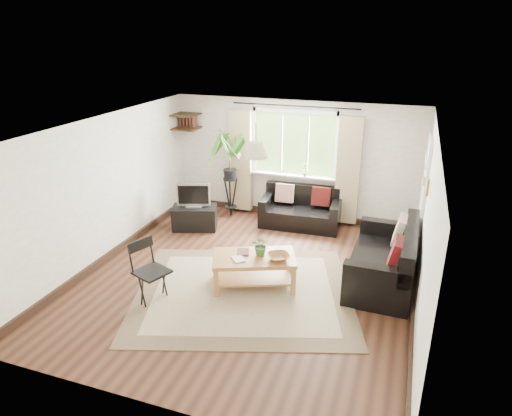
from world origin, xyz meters
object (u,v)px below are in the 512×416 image
(tv_stand, at_px, (195,217))
(coffee_table, at_px, (254,271))
(sofa_back, at_px, (301,209))
(folding_chair, at_px, (152,273))
(sofa_right, at_px, (383,256))
(palm_stand, at_px, (230,175))

(tv_stand, bearing_deg, coffee_table, -61.29)
(sofa_back, height_order, tv_stand, sofa_back)
(coffee_table, relative_size, folding_chair, 1.35)
(sofa_right, height_order, tv_stand, sofa_right)
(sofa_right, relative_size, coffee_table, 1.51)
(palm_stand, bearing_deg, sofa_back, -1.58)
(palm_stand, relative_size, folding_chair, 1.96)
(sofa_back, height_order, folding_chair, folding_chair)
(sofa_right, height_order, palm_stand, palm_stand)
(sofa_right, distance_m, coffee_table, 1.99)
(tv_stand, height_order, palm_stand, palm_stand)
(sofa_right, xyz_separation_m, coffee_table, (-1.82, -0.78, -0.18))
(palm_stand, xyz_separation_m, folding_chair, (0.17, -3.37, -0.43))
(tv_stand, distance_m, folding_chair, 2.60)
(coffee_table, bearing_deg, palm_stand, 119.14)
(tv_stand, xyz_separation_m, folding_chair, (0.59, -2.52, 0.23))
(folding_chair, bearing_deg, sofa_right, -40.53)
(tv_stand, bearing_deg, sofa_back, 3.77)
(coffee_table, relative_size, tv_stand, 1.46)
(sofa_back, relative_size, coffee_table, 1.26)
(sofa_back, relative_size, folding_chair, 1.71)
(folding_chair, bearing_deg, coffee_table, -33.69)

